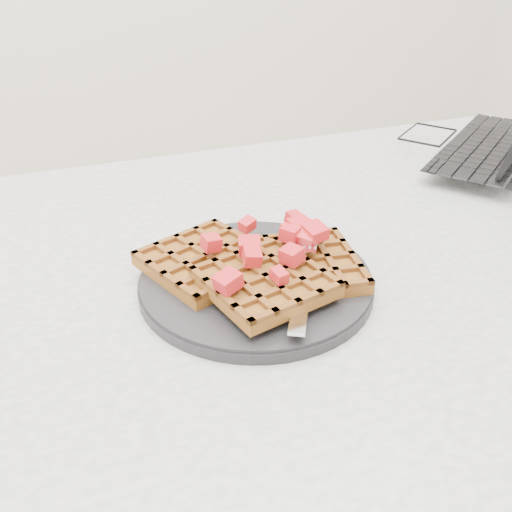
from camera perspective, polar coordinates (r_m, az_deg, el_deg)
The scene contains 6 objects.
table at distance 0.74m, azimuth 4.37°, elevation -8.29°, with size 1.20×0.80×0.75m.
plate at distance 0.62m, azimuth 0.00°, elevation -2.52°, with size 0.26×0.26×0.02m, color black.
waffles at distance 0.61m, azimuth 0.14°, elevation -1.19°, with size 0.24×0.22×0.03m.
strawberry_pile at distance 0.60m, azimuth 0.00°, elevation 1.15°, with size 0.15×0.15×0.02m, color #A4060F, non-canonical shape.
fork at distance 0.60m, azimuth 4.82°, elevation -2.41°, with size 0.02×0.18×0.02m, color silver, non-canonical shape.
laptop at distance 1.03m, azimuth 21.33°, elevation 11.13°, with size 0.40×0.39×0.23m.
Camera 1 is at (-0.25, -0.51, 1.10)m, focal length 40.00 mm.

